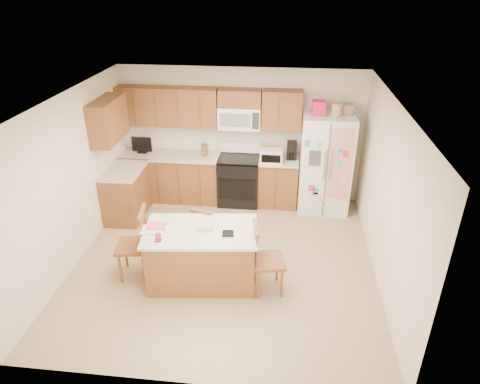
# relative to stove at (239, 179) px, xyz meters

# --- Properties ---
(ground) EXTENTS (4.50, 4.50, 0.00)m
(ground) POSITION_rel_stove_xyz_m (0.00, -1.94, -0.47)
(ground) COLOR #9A825B
(ground) RESTS_ON ground
(room_shell) EXTENTS (4.60, 4.60, 2.52)m
(room_shell) POSITION_rel_stove_xyz_m (0.00, -1.94, 0.97)
(room_shell) COLOR beige
(room_shell) RESTS_ON ground
(cabinetry) EXTENTS (3.36, 1.56, 2.15)m
(cabinetry) POSITION_rel_stove_xyz_m (-0.98, -0.15, 0.44)
(cabinetry) COLOR brown
(cabinetry) RESTS_ON ground
(stove) EXTENTS (0.76, 0.65, 1.13)m
(stove) POSITION_rel_stove_xyz_m (0.00, 0.00, 0.00)
(stove) COLOR black
(stove) RESTS_ON ground
(refrigerator) EXTENTS (0.90, 0.79, 2.04)m
(refrigerator) POSITION_rel_stove_xyz_m (1.57, -0.06, 0.45)
(refrigerator) COLOR white
(refrigerator) RESTS_ON ground
(island) EXTENTS (1.63, 1.06, 0.93)m
(island) POSITION_rel_stove_xyz_m (-0.25, -2.43, -0.05)
(island) COLOR brown
(island) RESTS_ON ground
(windsor_chair_left) EXTENTS (0.51, 0.52, 1.08)m
(windsor_chair_left) POSITION_rel_stove_xyz_m (-1.23, -2.41, 0.04)
(windsor_chair_left) COLOR brown
(windsor_chair_left) RESTS_ON ground
(windsor_chair_back) EXTENTS (0.45, 0.44, 0.88)m
(windsor_chair_back) POSITION_rel_stove_xyz_m (-0.31, -1.84, -0.06)
(windsor_chair_back) COLOR brown
(windsor_chair_back) RESTS_ON ground
(windsor_chair_right) EXTENTS (0.50, 0.52, 1.04)m
(windsor_chair_right) POSITION_rel_stove_xyz_m (0.66, -2.54, 0.02)
(windsor_chair_right) COLOR brown
(windsor_chair_right) RESTS_ON ground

